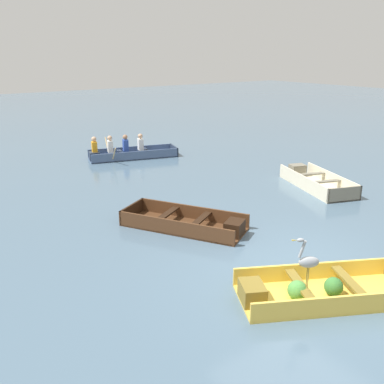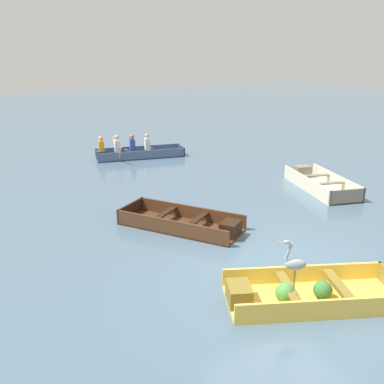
{
  "view_description": "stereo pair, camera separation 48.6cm",
  "coord_description": "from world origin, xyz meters",
  "views": [
    {
      "loc": [
        -5.7,
        -4.5,
        3.84
      ],
      "look_at": [
        0.49,
        4.14,
        0.35
      ],
      "focal_mm": 40.0,
      "sensor_mm": 36.0,
      "label": 1
    },
    {
      "loc": [
        -5.3,
        -4.78,
        3.84
      ],
      "look_at": [
        0.49,
        4.14,
        0.35
      ],
      "focal_mm": 40.0,
      "sensor_mm": 36.0,
      "label": 2
    }
  ],
  "objects": [
    {
      "name": "ground_plane",
      "position": [
        0.0,
        0.0,
        0.0
      ],
      "size": [
        80.0,
        80.0,
        0.0
      ],
      "primitive_type": "plane",
      "color": "slate"
    },
    {
      "name": "dinghy_yellow_foreground",
      "position": [
        -0.48,
        -0.71,
        0.13
      ],
      "size": [
        3.01,
        2.29,
        0.36
      ],
      "color": "#E5BC47",
      "rests_on": "ground"
    },
    {
      "name": "skiff_cream_near_moored",
      "position": [
        4.43,
        3.32,
        0.15
      ],
      "size": [
        1.89,
        2.91,
        0.41
      ],
      "color": "beige",
      "rests_on": "ground"
    },
    {
      "name": "skiff_dark_varnish_mid_moored",
      "position": [
        -0.5,
        2.87,
        0.12
      ],
      "size": [
        2.33,
        2.96,
        0.36
      ],
      "color": "#4C2D19",
      "rests_on": "ground"
    },
    {
      "name": "rowboat_slate_blue_with_crew",
      "position": [
        1.51,
        9.8,
        0.23
      ],
      "size": [
        3.43,
        2.2,
        0.9
      ],
      "color": "#475B7F",
      "rests_on": "ground"
    },
    {
      "name": "heron_on_dinghy",
      "position": [
        -0.86,
        -0.78,
        0.82
      ],
      "size": [
        0.43,
        0.31,
        0.84
      ],
      "color": "olive",
      "rests_on": "dinghy_yellow_foreground"
    }
  ]
}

